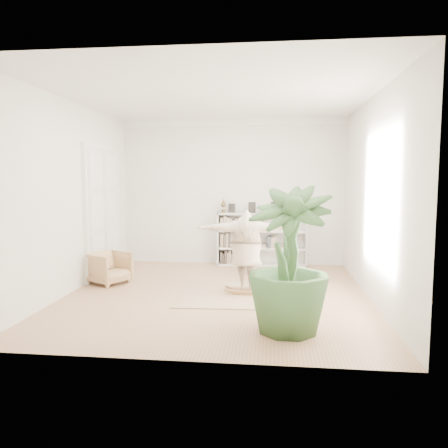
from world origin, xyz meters
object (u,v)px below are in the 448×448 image
object	(u,v)px
bookshelf	(262,240)
rocker_board	(246,290)
armchair	(109,268)
person	(246,248)
houseplant	(289,260)

from	to	relation	value
bookshelf	rocker_board	xyz separation A→B (m)	(-0.21, -2.75, -0.56)
armchair	person	bearing A→B (deg)	-71.82
bookshelf	rocker_board	distance (m)	2.81
bookshelf	armchair	size ratio (longest dim) A/B	3.07
armchair	rocker_board	distance (m)	2.89
person	houseplant	bearing A→B (deg)	107.70
person	bookshelf	bearing A→B (deg)	-96.84
bookshelf	houseplant	distance (m)	4.71
rocker_board	houseplant	world-z (taller)	houseplant
bookshelf	armchair	world-z (taller)	bookshelf
person	houseplant	size ratio (longest dim) A/B	0.89
houseplant	rocker_board	bearing A→B (deg)	110.18
armchair	houseplant	xyz separation A→B (m)	(3.54, -2.43, 0.70)
bookshelf	houseplant	bearing A→B (deg)	-83.93
bookshelf	rocker_board	size ratio (longest dim) A/B	3.89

